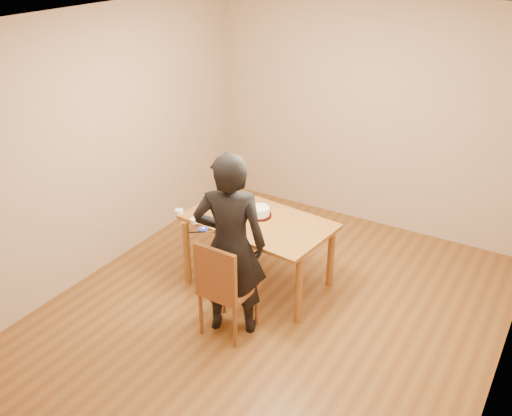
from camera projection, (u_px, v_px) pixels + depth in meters
The scene contains 16 objects.
room_shell at pixel (295, 170), 5.18m from camera, with size 4.00×4.50×2.70m.
dining_table at pixel (259, 221), 5.62m from camera, with size 1.43×0.85×0.04m, color brown.
dining_chair at pixel (228, 288), 5.08m from camera, with size 0.43×0.43×0.04m, color brown.
cake_plate at pixel (259, 215), 5.68m from camera, with size 0.26×0.26×0.02m, color red.
cake at pixel (259, 211), 5.66m from camera, with size 0.22×0.22×0.07m, color white.
frosting_dome at pixel (259, 207), 5.64m from camera, with size 0.21×0.21×0.03m, color white.
frosting_tub at pixel (231, 230), 5.35m from camera, with size 0.08×0.08×0.07m, color white.
frosting_lid at pixel (203, 229), 5.44m from camera, with size 0.10×0.10×0.01m, color #1C29B7.
frosting_dollop at pixel (203, 228), 5.43m from camera, with size 0.04×0.04×0.02m, color white.
ramekin_green at pixel (195, 221), 5.55m from camera, with size 0.09×0.09×0.04m, color white.
ramekin_yellow at pixel (205, 205), 5.87m from camera, with size 0.08×0.08×0.04m, color white.
ramekin_multi at pixel (179, 211), 5.73m from camera, with size 0.08×0.08×0.04m, color white.
candy_box_pink at pixel (233, 198), 6.03m from camera, with size 0.14×0.07×0.02m, color #ED37C0.
candy_box_green at pixel (233, 196), 6.03m from camera, with size 0.13×0.07×0.02m, color green.
spatula at pixel (197, 232), 5.38m from camera, with size 0.16×0.01×0.01m, color black.
person at pixel (230, 246), 4.93m from camera, with size 0.63×0.41×1.73m, color black.
Camera 1 is at (2.17, -3.94, 3.36)m, focal length 40.00 mm.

